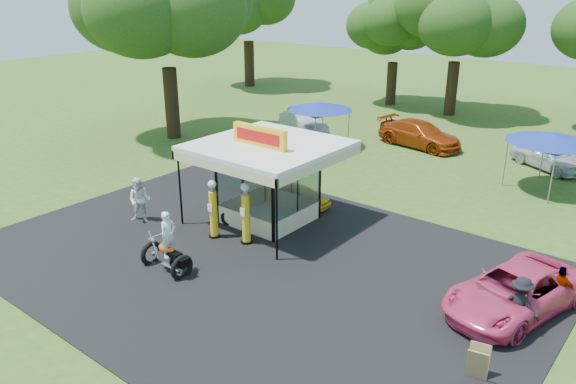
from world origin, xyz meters
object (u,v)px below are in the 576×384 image
at_px(gas_pump_left, 213,211).
at_px(spectator_east_a, 520,305).
at_px(pink_sedan, 515,291).
at_px(gas_pump_right, 246,215).
at_px(kiosk_car, 301,195).
at_px(bg_car_a, 303,123).
at_px(motorcycle, 168,248).
at_px(gas_station_kiosk, 269,181).
at_px(spectator_west, 140,200).
at_px(bg_car_b, 420,134).
at_px(tent_east, 552,138).
at_px(spectator_east_b, 560,290).
at_px(a_frame_sign, 478,363).
at_px(tent_west, 320,106).
at_px(bg_car_c, 549,155).

bearing_deg(gas_pump_left, spectator_east_a, 5.29).
xyz_separation_m(pink_sedan, spectator_east_a, (0.42, -0.97, 0.16)).
xyz_separation_m(gas_pump_left, gas_pump_right, (1.34, 0.41, 0.04)).
relative_size(kiosk_car, bg_car_a, 0.64).
bearing_deg(pink_sedan, gas_pump_left, -154.37).
height_order(motorcycle, spectator_east_a, motorcycle).
xyz_separation_m(kiosk_car, bg_car_a, (-7.48, 10.03, 0.25)).
distance_m(gas_station_kiosk, bg_car_a, 14.38).
bearing_deg(gas_pump_right, spectator_west, -166.01).
height_order(bg_car_b, tent_east, tent_east).
relative_size(spectator_east_b, tent_east, 0.38).
relative_size(motorcycle, spectator_west, 1.22).
xyz_separation_m(bg_car_a, tent_east, (15.42, -1.13, 1.86)).
relative_size(spectator_west, tent_east, 0.47).
distance_m(gas_station_kiosk, spectator_east_b, 11.42).
distance_m(pink_sedan, bg_car_a, 21.91).
xyz_separation_m(a_frame_sign, pink_sedan, (-0.32, 3.73, 0.23)).
bearing_deg(bg_car_a, pink_sedan, -100.66).
bearing_deg(bg_car_a, motorcycle, -131.63).
xyz_separation_m(a_frame_sign, spectator_west, (-14.75, 0.90, 0.48)).
height_order(gas_station_kiosk, spectator_west, gas_station_kiosk).
bearing_deg(a_frame_sign, pink_sedan, 83.35).
distance_m(spectator_west, tent_east, 18.95).
xyz_separation_m(pink_sedan, tent_east, (-2.35, 11.68, 1.88)).
bearing_deg(spectator_east_a, tent_west, -32.92).
xyz_separation_m(gas_pump_right, bg_car_c, (6.42, 16.82, -0.45)).
relative_size(spectator_west, spectator_east_a, 1.11).
distance_m(gas_station_kiosk, gas_pump_left, 2.74).
height_order(motorcycle, bg_car_c, motorcycle).
height_order(gas_pump_right, bg_car_a, gas_pump_right).
distance_m(motorcycle, a_frame_sign, 10.55).
relative_size(spectator_west, tent_west, 0.49).
xyz_separation_m(gas_pump_left, motorcycle, (0.74, -2.90, -0.23)).
bearing_deg(bg_car_c, spectator_west, 177.33).
bearing_deg(motorcycle, gas_pump_left, 105.80).
bearing_deg(spectator_east_a, bg_car_c, -73.05).
xyz_separation_m(gas_pump_right, bg_car_b, (-0.88, 16.39, -0.42)).
bearing_deg(motorcycle, gas_pump_right, 81.25).
relative_size(a_frame_sign, spectator_east_a, 0.54).
relative_size(a_frame_sign, tent_west, 0.24).
xyz_separation_m(bg_car_b, tent_west, (-4.76, -3.78, 1.70)).
relative_size(bg_car_a, bg_car_b, 0.83).
height_order(bg_car_c, tent_east, tent_east).
distance_m(spectator_east_b, tent_west, 19.30).
bearing_deg(bg_car_b, bg_car_c, -77.39).
relative_size(gas_station_kiosk, spectator_east_a, 3.12).
relative_size(kiosk_car, spectator_east_b, 1.82).
height_order(gas_pump_left, motorcycle, gas_pump_left).
relative_size(gas_pump_left, gas_pump_right, 0.97).
bearing_deg(spectator_east_b, tent_east, -77.54).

